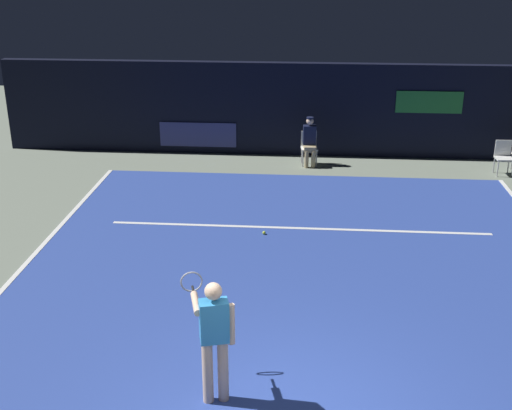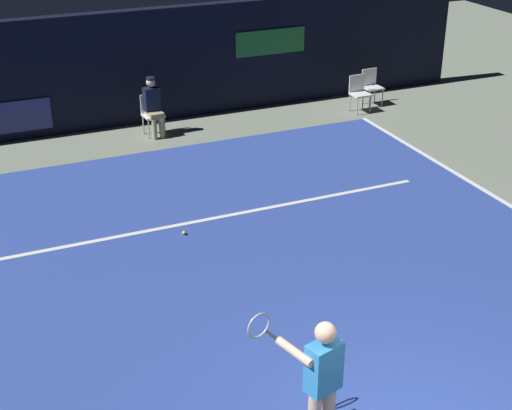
{
  "view_description": "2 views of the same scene",
  "coord_description": "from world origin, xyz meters",
  "views": [
    {
      "loc": [
        0.11,
        -6.48,
        5.52
      ],
      "look_at": [
        -0.81,
        5.09,
        0.97
      ],
      "focal_mm": 46.07,
      "sensor_mm": 36.0,
      "label": 1
    },
    {
      "loc": [
        -4.02,
        -4.82,
        5.99
      ],
      "look_at": [
        0.26,
        5.11,
        0.73
      ],
      "focal_mm": 52.88,
      "sensor_mm": 36.0,
      "label": 2
    }
  ],
  "objects": [
    {
      "name": "ground_plane",
      "position": [
        0.0,
        4.38,
        0.0
      ],
      "size": [
        32.81,
        32.81,
        0.0
      ],
      "primitive_type": "plane",
      "color": "gray"
    },
    {
      "name": "court_surface",
      "position": [
        0.0,
        4.38,
        0.01
      ],
      "size": [
        10.23,
        10.75,
        0.01
      ],
      "primitive_type": "cube",
      "color": "#2D479E",
      "rests_on": "ground"
    },
    {
      "name": "line_service",
      "position": [
        0.0,
        6.26,
        0.01
      ],
      "size": [
        7.98,
        0.1,
        0.01
      ],
      "primitive_type": "cube",
      "color": "white",
      "rests_on": "court_surface"
    },
    {
      "name": "back_wall",
      "position": [
        -0.0,
        11.71,
        1.3
      ],
      "size": [
        17.11,
        0.33,
        2.6
      ],
      "color": "black",
      "rests_on": "ground"
    },
    {
      "name": "tennis_player",
      "position": [
        -0.98,
        0.55,
        0.99
      ],
      "size": [
        0.8,
        0.92,
        1.73
      ],
      "color": "beige",
      "rests_on": "ground"
    },
    {
      "name": "line_judge_on_chair",
      "position": [
        0.19,
        10.68,
        0.69
      ],
      "size": [
        0.48,
        0.56,
        1.32
      ],
      "color": "white",
      "rests_on": "ground"
    },
    {
      "name": "courtside_chair_near",
      "position": [
        5.78,
        10.66,
        0.5
      ],
      "size": [
        0.46,
        0.43,
        0.88
      ],
      "color": "white",
      "rests_on": "ground"
    },
    {
      "name": "courtside_chair_far",
      "position": [
        5.23,
        10.32,
        0.5
      ],
      "size": [
        0.45,
        0.43,
        0.88
      ],
      "color": "white",
      "rests_on": "ground"
    },
    {
      "name": "tennis_ball",
      "position": [
        -0.71,
        5.89,
        0.05
      ],
      "size": [
        0.07,
        0.07,
        0.07
      ],
      "primitive_type": "sphere",
      "color": "#CCE033",
      "rests_on": "court_surface"
    }
  ]
}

